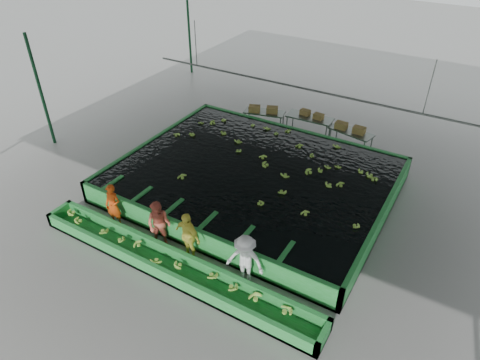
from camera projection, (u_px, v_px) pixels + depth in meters
The scene contains 21 objects.
ground at pixel (233, 209), 15.68m from camera, with size 80.00×80.00×0.00m, color gray.
shed_roof at pixel (231, 78), 12.86m from camera, with size 20.00×22.00×0.04m, color gray.
shed_posts at pixel (232, 150), 14.27m from camera, with size 20.00×22.00×5.00m, color #0F391E, non-canonical shape.
flotation_tank at pixel (253, 179), 16.49m from camera, with size 10.00×8.00×0.90m, color #268939, non-canonical shape.
tank_water at pixel (253, 171), 16.27m from camera, with size 9.70×7.70×0.00m, color black.
sorting_trough at pixel (171, 266), 12.99m from camera, with size 10.00×1.00×0.50m, color #268939, non-canonical shape.
cableway_rail at pixel (296, 87), 17.53m from camera, with size 0.08×0.08×14.00m, color #59605B.
rail_hanger_left at pixel (196, 44), 19.09m from camera, with size 0.04×0.04×2.00m, color #59605B.
rail_hanger_right at pixel (430, 88), 14.85m from camera, with size 0.04×0.04×2.00m, color #59605B.
worker_a at pixel (113, 206), 14.54m from camera, with size 0.59×0.39×1.62m, color #D2440E.
worker_b at pixel (159, 224), 13.66m from camera, with size 0.82×0.64×1.69m, color #C45642.
worker_c at pixel (188, 236), 13.17m from camera, with size 1.02×0.43×1.74m, color #DED345.
worker_d at pixel (245, 260), 12.30m from camera, with size 1.13×0.65×1.75m, color silver.
packing_table_left at pixel (264, 120), 20.76m from camera, with size 1.93×0.77×0.88m, color #59605B, non-canonical shape.
packing_table_mid at pixel (309, 126), 20.09m from camera, with size 2.15×0.86×0.98m, color #59605B, non-canonical shape.
packing_table_right at pixel (350, 140), 19.08m from camera, with size 1.96×0.78×0.89m, color #59605B, non-canonical shape.
box_stack_left at pixel (263, 112), 20.45m from camera, with size 1.38×0.38×0.30m, color olive, non-canonical shape.
box_stack_mid at pixel (311, 117), 19.81m from camera, with size 1.15×0.32×0.25m, color olive, non-canonical shape.
box_stack_right at pixel (350, 131), 18.86m from camera, with size 1.34×0.37×0.29m, color olive, non-canonical shape.
floating_bananas at pixel (263, 161), 16.83m from camera, with size 8.99×6.13×0.12m, color #90C744, non-canonical shape.
trough_bananas at pixel (170, 262), 12.90m from camera, with size 9.34×0.62×0.12m, color #90C744, non-canonical shape.
Camera 1 is at (6.56, -10.47, 9.73)m, focal length 32.00 mm.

